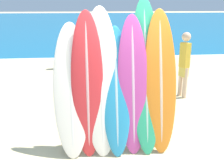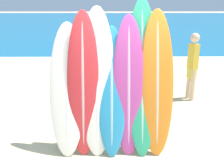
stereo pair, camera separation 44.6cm
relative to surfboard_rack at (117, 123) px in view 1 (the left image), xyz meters
The scene contains 13 objects.
ground_plane 0.75m from the surfboard_rack, 79.14° to the right, with size 160.00×160.00×0.00m, color beige.
ocean_water 37.06m from the surfboard_rack, 89.83° to the left, with size 120.00×60.00×0.01m.
surfboard_rack is the anchor object (origin of this frame).
surfboard_slot_0 0.94m from the surfboard_rack, behind, with size 0.57×0.65×2.13m.
surfboard_slot_1 0.83m from the surfboard_rack, behind, with size 0.52×0.58×2.32m.
surfboard_slot_2 0.75m from the surfboard_rack, 168.94° to the left, with size 0.59×0.68×2.38m.
surfboard_slot_3 0.55m from the surfboard_rack, 143.14° to the left, with size 0.48×0.69×2.07m.
surfboard_slot_4 0.70m from the surfboard_rack, ahead, with size 0.51×0.58×2.26m.
surfboard_slot_5 0.92m from the surfboard_rack, ahead, with size 0.50×0.79×2.52m.
surfboard_slot_6 1.00m from the surfboard_rack, ahead, with size 0.54×0.66×2.34m.
person_near_water 3.20m from the surfboard_rack, 49.67° to the left, with size 0.24×0.29×1.72m.
person_mid_beach 4.38m from the surfboard_rack, 90.35° to the left, with size 0.27×0.23×1.61m.
person_far_left 6.12m from the surfboard_rack, 100.47° to the left, with size 0.30×0.28×1.73m.
Camera 1 is at (-0.61, -3.42, 2.40)m, focal length 42.00 mm.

